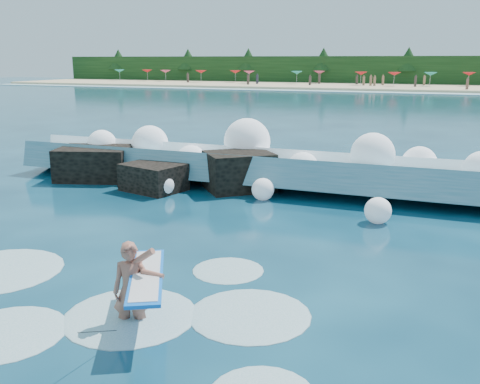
# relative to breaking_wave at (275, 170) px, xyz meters

# --- Properties ---
(ground) EXTENTS (200.00, 200.00, 0.00)m
(ground) POSITION_rel_breaking_wave_xyz_m (-0.58, -7.72, -0.59)
(ground) COLOR #072B3E
(ground) RESTS_ON ground
(beach) EXTENTS (140.00, 20.00, 0.40)m
(beach) POSITION_rel_breaking_wave_xyz_m (-0.58, 70.28, -0.39)
(beach) COLOR tan
(beach) RESTS_ON ground
(wet_band) EXTENTS (140.00, 5.00, 0.08)m
(wet_band) POSITION_rel_breaking_wave_xyz_m (-0.58, 59.28, -0.55)
(wet_band) COLOR silver
(wet_band) RESTS_ON ground
(treeline) EXTENTS (140.00, 4.00, 5.00)m
(treeline) POSITION_rel_breaking_wave_xyz_m (-0.58, 80.28, 1.91)
(treeline) COLOR black
(treeline) RESTS_ON ground
(breaking_wave) EXTENTS (19.68, 3.00, 1.70)m
(breaking_wave) POSITION_rel_breaking_wave_xyz_m (0.00, 0.00, 0.00)
(breaking_wave) COLOR teal
(breaking_wave) RESTS_ON ground
(rock_cluster) EXTENTS (8.65, 3.57, 1.53)m
(rock_cluster) POSITION_rel_breaking_wave_xyz_m (-4.09, -1.30, -0.11)
(rock_cluster) COLOR black
(rock_cluster) RESTS_ON ground
(surfer_with_board) EXTENTS (1.60, 2.88, 1.73)m
(surfer_with_board) POSITION_rel_breaking_wave_xyz_m (0.90, -10.55, 0.05)
(surfer_with_board) COLOR #A25F4C
(surfer_with_board) RESTS_ON ground
(wave_spray) EXTENTS (15.02, 5.09, 2.39)m
(wave_spray) POSITION_rel_breaking_wave_xyz_m (-0.38, 0.04, 0.55)
(wave_spray) COLOR white
(wave_spray) RESTS_ON ground
(surf_foam) EXTENTS (8.81, 5.67, 0.13)m
(surf_foam) POSITION_rel_breaking_wave_xyz_m (-0.22, -10.11, -0.59)
(surf_foam) COLOR silver
(surf_foam) RESTS_ON ground
(beach_umbrellas) EXTENTS (111.67, 6.76, 0.50)m
(beach_umbrellas) POSITION_rel_breaking_wave_xyz_m (-0.58, 72.58, 1.66)
(beach_umbrellas) COLOR teal
(beach_umbrellas) RESTS_ON ground
(beachgoers) EXTENTS (105.19, 13.27, 1.94)m
(beachgoers) POSITION_rel_breaking_wave_xyz_m (-1.09, 68.03, 0.51)
(beachgoers) COLOR #3F332D
(beachgoers) RESTS_ON ground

